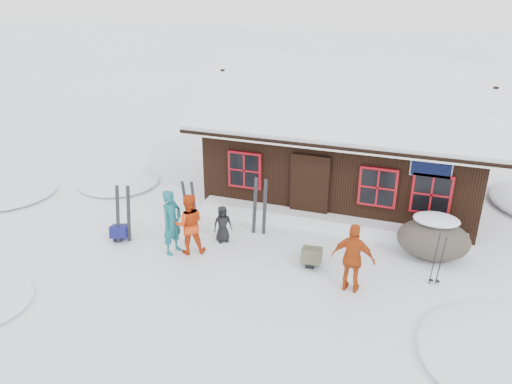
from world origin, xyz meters
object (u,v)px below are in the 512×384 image
skier_orange_right (353,258)px  backpack_olive (312,258)px  skier_crouched (223,224)px  backpack_blue (120,234)px  boulder (434,238)px  skier_teal (172,222)px  ski_poles (438,260)px  ski_pair_left (123,215)px  skier_orange_left (189,224)px

skier_orange_right → backpack_olive: 1.52m
skier_crouched → skier_orange_right: bearing=-55.4°
skier_crouched → backpack_blue: bearing=158.9°
boulder → skier_teal: bearing=-162.5°
boulder → ski_poles: 1.28m
skier_crouched → backpack_olive: (2.56, -0.36, -0.34)m
skier_teal → boulder: 6.70m
skier_crouched → ski_poles: ski_poles is taller
skier_crouched → ski_pair_left: 2.66m
skier_crouched → ski_poles: (5.50, -0.22, 0.11)m
skier_orange_right → skier_crouched: skier_orange_right is taller
skier_teal → ski_poles: bearing=-71.3°
skier_orange_left → ski_poles: size_ratio=1.22×
boulder → backpack_olive: (-2.83, -1.40, -0.36)m
skier_teal → backpack_blue: bearing=97.6°
boulder → skier_orange_right: bearing=-127.9°
skier_orange_left → ski_poles: bearing=158.1°
skier_teal → boulder: size_ratio=0.96×
skier_teal → ski_pair_left: skier_teal is taller
ski_pair_left → backpack_olive: (5.05, 0.55, -0.63)m
skier_orange_right → ski_pair_left: size_ratio=0.99×
skier_orange_left → skier_crouched: bearing=-152.8°
skier_teal → ski_pair_left: size_ratio=1.02×
skier_orange_right → ski_poles: (1.81, 0.92, -0.21)m
backpack_blue → backpack_olive: backpack_olive is taller
backpack_blue → skier_teal: bearing=-26.3°
skier_orange_right → boulder: bearing=-123.4°
boulder → backpack_olive: boulder is taller
skier_orange_left → ski_poles: 6.11m
skier_crouched → skier_orange_left: bearing=-163.5°
backpack_blue → backpack_olive: size_ratio=0.91×
ski_poles → ski_pair_left: bearing=-175.1°
ski_poles → skier_orange_right: bearing=-153.1°
skier_orange_right → backpack_blue: size_ratio=2.86×
ski_pair_left → backpack_blue: bearing=133.0°
boulder → backpack_olive: 3.18m
boulder → backpack_blue: boulder is taller
skier_teal → ski_pair_left: 1.50m
skier_orange_right → ski_pair_left: bearing=2.3°
skier_teal → skier_orange_right: (4.67, -0.18, -0.03)m
skier_orange_left → boulder: bearing=169.9°
skier_teal → skier_crouched: bearing=-33.5°
skier_teal → skier_orange_left: skier_teal is taller
skier_teal → ski_poles: skier_teal is taller
skier_crouched → backpack_blue: skier_crouched is taller
skier_orange_left → ski_pair_left: (-1.90, -0.09, -0.01)m
skier_teal → skier_crouched: 1.43m
ski_pair_left → ski_poles: size_ratio=1.28×
ski_pair_left → backpack_olive: 5.12m
boulder → ski_pair_left: 8.12m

